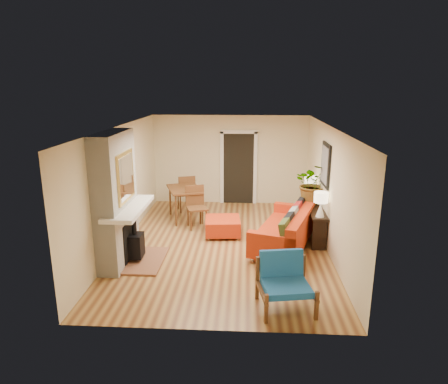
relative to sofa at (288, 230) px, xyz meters
The scene contains 10 objects.
room_shell 2.94m from the sofa, 106.74° to the left, with size 6.50×6.50×6.50m.
fireplace 3.64m from the sofa, 164.72° to the right, with size 1.09×1.68×2.60m.
sofa is the anchor object (origin of this frame).
ottoman 1.60m from the sofa, 157.55° to the left, with size 0.87×0.87×0.41m.
blue_chair 2.44m from the sofa, 96.98° to the right, with size 0.95×0.93×0.87m.
dining_table 3.02m from the sofa, 144.78° to the left, with size 1.25×1.96×1.03m.
console_table 0.97m from the sofa, 46.67° to the left, with size 0.34×1.85×0.72m.
lamp_near 0.93m from the sofa, ahead, with size 0.30×0.30×0.54m.
lamp_far 1.74m from the sofa, 65.92° to the left, with size 0.30×0.30×0.54m.
houseplant 1.41m from the sofa, 56.18° to the left, with size 0.87×0.76×0.97m, color #1E5919.
Camera 1 is at (0.50, -8.30, 3.47)m, focal length 32.00 mm.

